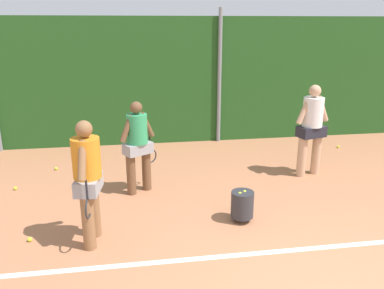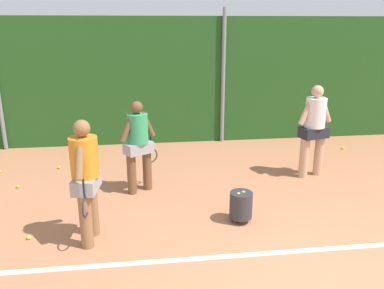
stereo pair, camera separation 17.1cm
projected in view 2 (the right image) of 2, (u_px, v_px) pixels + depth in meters
The scene contains 14 objects.
ground_plane at pixel (284, 229), 6.00m from camera, with size 29.45×29.45×0.00m, color #B2704C.
hedge_fence_backdrop at pixel (222, 80), 10.20m from camera, with size 19.14×0.25×3.20m, color #23511E.
fence_post_center at pixel (223, 77), 10.01m from camera, with size 0.10×0.10×3.41m, color gray.
court_baseline_paint at pixel (299, 251), 5.42m from camera, with size 13.99×0.10×0.01m, color white.
player_foreground_near at pixel (86, 176), 5.40m from camera, with size 0.39×0.83×1.80m.
player_midcourt at pixel (138, 142), 7.10m from camera, with size 0.67×0.53×1.71m.
player_backcourt_far at pixel (314, 126), 7.81m from camera, with size 0.77×0.45×1.88m.
ball_hopper at pixel (241, 205), 6.15m from camera, with size 0.36×0.36×0.51m.
tennis_ball_0 at pixel (249, 197), 7.05m from camera, with size 0.07×0.07×0.07m, color #CCDB33.
tennis_ball_1 at pixel (29, 237), 5.71m from camera, with size 0.07×0.07×0.07m, color #CCDB33.
tennis_ball_3 at pixel (18, 186), 7.49m from camera, with size 0.07×0.07×0.07m, color #CCDB33.
tennis_ball_5 at pixel (0, 171), 8.26m from camera, with size 0.07×0.07×0.07m, color #CCDB33.
tennis_ball_6 at pixel (59, 167), 8.50m from camera, with size 0.07×0.07×0.07m, color #CCDB33.
tennis_ball_8 at pixel (343, 148), 9.83m from camera, with size 0.07×0.07×0.07m, color #CCDB33.
Camera 2 is at (-2.09, -3.07, 3.01)m, focal length 36.60 mm.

